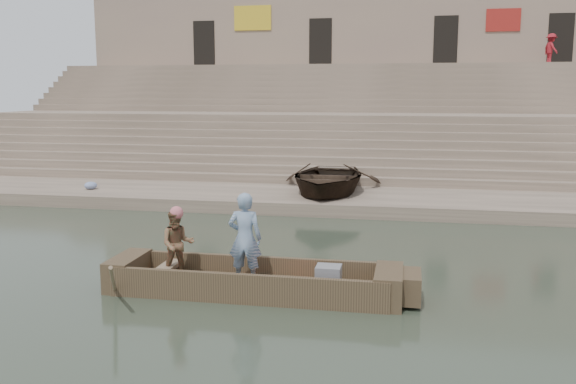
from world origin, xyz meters
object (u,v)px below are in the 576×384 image
(standing_man, at_px, (245,238))
(television, at_px, (328,276))
(main_rowboat, at_px, (253,288))
(pedestrian, at_px, (551,49))
(rowing_man, at_px, (177,244))
(beached_rowboat, at_px, (327,178))

(standing_man, bearing_deg, television, -179.55)
(television, bearing_deg, main_rowboat, 180.00)
(main_rowboat, bearing_deg, pedestrian, 67.53)
(main_rowboat, relative_size, rowing_man, 3.70)
(standing_man, height_order, television, standing_man)
(rowing_man, xyz_separation_m, pedestrian, (11.45, 24.08, 5.08))
(television, relative_size, pedestrian, 0.30)
(rowing_man, bearing_deg, television, -21.85)
(beached_rowboat, bearing_deg, pedestrian, 56.25)
(television, xyz_separation_m, pedestrian, (8.52, 24.07, 5.55))
(main_rowboat, bearing_deg, standing_man, -151.24)
(pedestrian, bearing_deg, rowing_man, 133.65)
(television, xyz_separation_m, beached_rowboat, (-1.28, 9.63, 0.48))
(television, distance_m, pedestrian, 26.13)
(main_rowboat, distance_m, beached_rowboat, 9.66)
(beached_rowboat, bearing_deg, main_rowboat, -90.51)
(rowing_man, bearing_deg, pedestrian, 42.49)
(television, distance_m, beached_rowboat, 9.73)
(rowing_man, bearing_deg, standing_man, -24.58)
(television, bearing_deg, standing_man, -177.39)
(pedestrian, bearing_deg, beached_rowboat, 124.92)
(standing_man, xyz_separation_m, pedestrian, (10.09, 24.14, 4.88))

